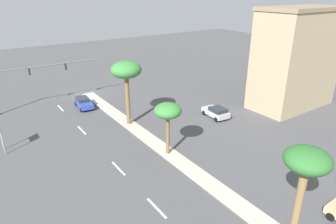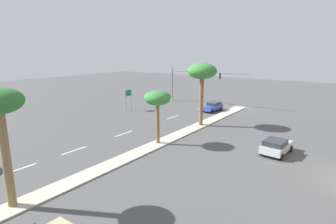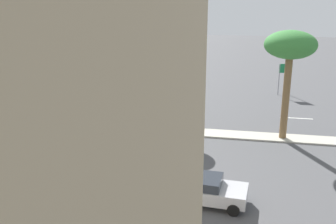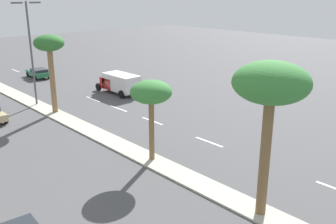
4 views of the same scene
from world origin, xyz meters
The scene contains 13 objects.
ground_plane centered at (0.00, 28.08, 0.00)m, with size 160.00×160.00×0.00m, color #4C4C4F.
median_curb centered at (0.00, 36.10, 0.06)m, with size 1.80×72.20×0.12m, color #B7B2A3.
lane_stripe_near centered at (5.65, 12.97, 0.01)m, with size 0.20×2.80×0.01m, color silver.
lane_stripe_inboard centered at (5.65, 23.28, 0.01)m, with size 0.20×2.80×0.01m, color silver.
lane_stripe_front centered at (5.65, 30.20, 0.01)m, with size 0.20×2.80×0.01m, color silver.
lane_stripe_rear centered at (5.65, 35.50, 0.01)m, with size 0.20×2.80×0.01m, color silver.
lane_stripe_far centered at (5.65, 40.33, 0.01)m, with size 0.20×2.80×0.01m, color silver.
directional_road_sign centered at (14.30, 13.39, 2.47)m, with size 0.10×1.37×3.44m.
commercial_building centered at (-23.05, 22.23, 7.06)m, with size 12.92×6.61×14.09m.
palm_tree_outboard centered at (-0.03, 14.65, 6.98)m, with size 3.76×3.76×8.12m.
palm_tree_center centered at (0.12, 23.74, 4.85)m, with size 2.81×2.81×5.63m.
sedan_silver_rear centered at (-10.85, 19.38, 0.79)m, with size 2.34×4.04×1.48m.
box_truck centered at (9.35, 40.49, 1.28)m, with size 2.50×6.00×2.32m.
Camera 3 is at (-29.69, 17.84, 10.67)m, focal length 42.21 mm.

